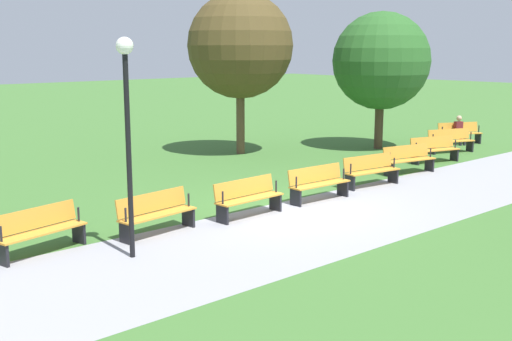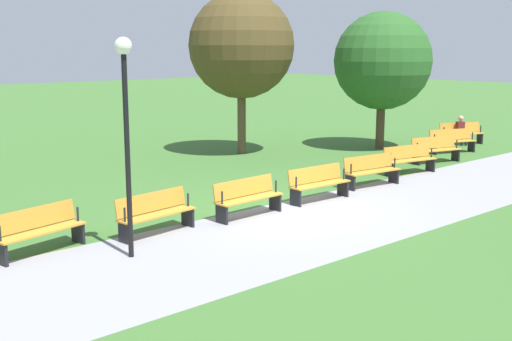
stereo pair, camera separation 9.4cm
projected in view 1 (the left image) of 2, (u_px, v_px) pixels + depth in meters
name	position (u px, v px, depth m)	size (l,w,h in m)	color
ground_plane	(287.00, 209.00, 15.95)	(120.00, 120.00, 0.00)	#3D6B2D
path_paving	(331.00, 220.00, 14.88)	(41.26, 4.06, 0.01)	#939399
bench_0	(459.00, 133.00, 26.57)	(1.88, 1.23, 0.89)	orange
bench_1	(450.00, 140.00, 24.40)	(1.90, 1.11, 0.89)	orange
bench_2	(434.00, 149.00, 22.31)	(1.91, 0.98, 0.89)	orange
bench_3	(408.00, 159.00, 20.33)	(1.91, 0.84, 0.89)	orange
bench_4	(371.00, 170.00, 18.46)	(1.90, 0.70, 0.89)	orange
bench_5	(318.00, 183.00, 16.73)	(1.87, 0.55, 0.89)	orange
bench_6	(248.00, 197.00, 15.13)	(1.87, 0.55, 0.89)	orange
bench_7	(156.00, 213.00, 13.68)	(1.90, 0.70, 0.89)	orange
bench_8	(40.00, 230.00, 12.40)	(1.91, 0.84, 0.89)	orange
person_seated	(460.00, 129.00, 26.38)	(0.50, 0.60, 1.20)	maroon
tree_1	(240.00, 46.00, 23.52)	(3.91, 3.91, 5.98)	brown
tree_2	(381.00, 61.00, 24.84)	(3.79, 3.79, 5.34)	#4C3828
lamp_post	(127.00, 107.00, 11.72)	(0.32, 0.32, 4.14)	black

